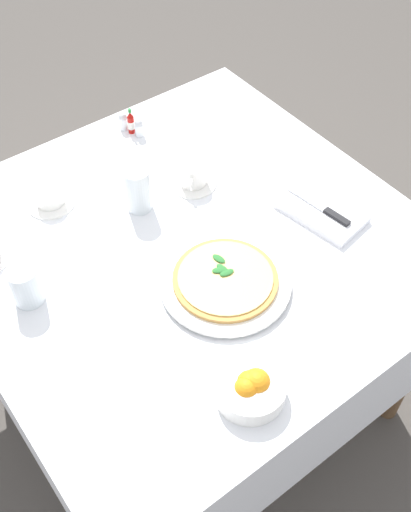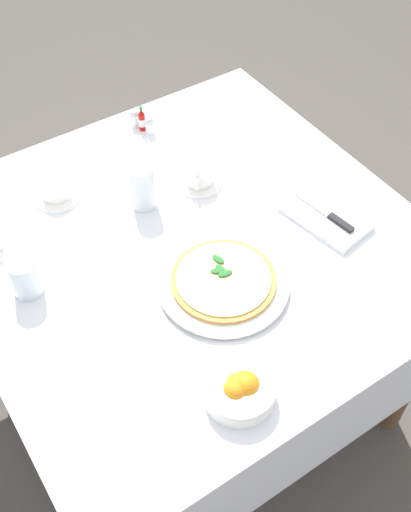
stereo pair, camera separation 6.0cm
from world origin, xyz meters
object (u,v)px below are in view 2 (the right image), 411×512
at_px(pizza_plate, 223,283).
at_px(hot_sauce_bottle, 142,120).
at_px(citrus_bowl, 240,389).
at_px(pepper_shaker, 150,126).
at_px(dinner_knife, 326,212).
at_px(water_glass_far_left, 143,189).
at_px(coffee_cup_left_edge, 56,189).
at_px(water_glass_near_right, 26,279).
at_px(coffee_cup_far_right, 199,174).
at_px(napkin_folded, 326,217).
at_px(salt_shaker, 135,119).
at_px(pizza, 223,279).

relative_size(pizza_plate, hot_sauce_bottle, 3.77).
bearing_deg(citrus_bowl, pepper_shaker, -18.32).
xyz_separation_m(dinner_knife, pepper_shaker, (0.56, 0.20, 0.00)).
distance_m(water_glass_far_left, dinner_knife, 0.48).
xyz_separation_m(water_glass_far_left, dinner_knife, (-0.31, -0.37, -0.03)).
relative_size(coffee_cup_left_edge, water_glass_near_right, 1.28).
relative_size(pizza_plate, water_glass_near_right, 3.07).
height_order(hot_sauce_bottle, pepper_shaker, hot_sauce_bottle).
height_order(pizza_plate, coffee_cup_far_right, coffee_cup_far_right).
distance_m(napkin_folded, dinner_knife, 0.01).
relative_size(water_glass_near_right, salt_shaker, 1.81).
bearing_deg(water_glass_far_left, coffee_cup_left_edge, 49.31).
bearing_deg(coffee_cup_far_right, hot_sauce_bottle, 2.30).
relative_size(coffee_cup_far_right, water_glass_near_right, 1.28).
bearing_deg(salt_shaker, pizza, 169.01).
bearing_deg(pizza, water_glass_far_left, 3.02).
distance_m(pizza, water_glass_near_right, 0.46).
bearing_deg(citrus_bowl, water_glass_near_right, 26.96).
height_order(water_glass_near_right, water_glass_far_left, water_glass_far_left).
relative_size(napkin_folded, dinner_knife, 1.22).
xyz_separation_m(pizza_plate, coffee_cup_far_right, (0.33, -0.15, 0.02)).
relative_size(coffee_cup_left_edge, pepper_shaker, 2.31).
height_order(pizza, pepper_shaker, pepper_shaker).
height_order(pizza, salt_shaker, salt_shaker).
bearing_deg(coffee_cup_far_right, napkin_folded, -146.39).
distance_m(hot_sauce_bottle, pepper_shaker, 0.03).
bearing_deg(dinner_knife, coffee_cup_left_edge, 41.97).
xyz_separation_m(pizza_plate, pizza, (0.00, -0.00, 0.01)).
bearing_deg(napkin_folded, pepper_shaker, 9.79).
xyz_separation_m(coffee_cup_left_edge, dinner_knife, (-0.46, -0.55, -0.00)).
bearing_deg(salt_shaker, water_glass_far_left, 155.00).
xyz_separation_m(water_glass_near_right, hot_sauce_bottle, (0.39, -0.53, -0.01)).
distance_m(water_glass_far_left, pepper_shaker, 0.31).
distance_m(pizza, water_glass_far_left, 0.35).
relative_size(water_glass_far_left, napkin_folded, 0.53).
height_order(pizza_plate, pepper_shaker, pepper_shaker).
bearing_deg(citrus_bowl, napkin_folded, -59.00).
relative_size(coffee_cup_far_right, hot_sauce_bottle, 1.57).
bearing_deg(water_glass_near_right, pepper_shaker, -56.20).
height_order(coffee_cup_left_edge, water_glass_near_right, water_glass_near_right).
bearing_deg(water_glass_far_left, napkin_folded, -130.24).
height_order(napkin_folded, citrus_bowl, citrus_bowl).
distance_m(dinner_knife, citrus_bowl, 0.57).
bearing_deg(hot_sauce_bottle, water_glass_far_left, 151.29).
bearing_deg(coffee_cup_left_edge, napkin_folded, -130.39).
distance_m(citrus_bowl, hot_sauce_bottle, 0.93).
distance_m(coffee_cup_far_right, pepper_shaker, 0.27).
distance_m(pizza_plate, pepper_shaker, 0.62).
height_order(pizza_plate, water_glass_near_right, water_glass_near_right).
xyz_separation_m(coffee_cup_far_right, dinner_knife, (-0.30, -0.20, -0.01)).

